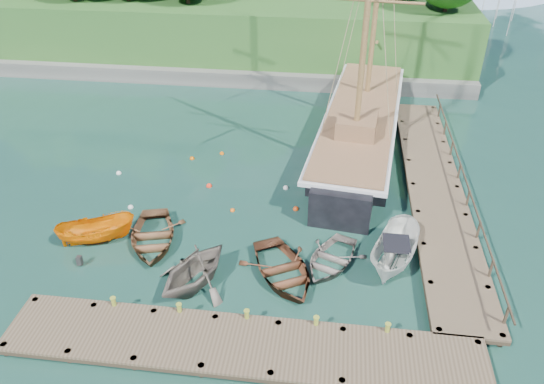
{
  "coord_description": "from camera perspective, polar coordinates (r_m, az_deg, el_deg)",
  "views": [
    {
      "loc": [
        5.15,
        -21.11,
        17.73
      ],
      "look_at": [
        2.08,
        2.84,
        2.0
      ],
      "focal_mm": 35.0,
      "sensor_mm": 36.0,
      "label": 1
    }
  ],
  "objects": [
    {
      "name": "mooring_buoy_5",
      "position": [
        36.77,
        -5.42,
        4.1
      ],
      "size": [
        0.3,
        0.3,
        0.3
      ],
      "primitive_type": "sphere",
      "color": "#EA5D04",
      "rests_on": "ground"
    },
    {
      "name": "rowboat_0",
      "position": [
        29.16,
        -12.69,
        -5.33
      ],
      "size": [
        4.58,
        5.58,
        1.01
      ],
      "primitive_type": "imported",
      "rotation": [
        0.0,
        0.0,
        0.25
      ],
      "color": "brown",
      "rests_on": "ground"
    },
    {
      "name": "mooring_buoy_6",
      "position": [
        35.73,
        -16.15,
        1.91
      ],
      "size": [
        0.33,
        0.33,
        0.33
      ],
      "primitive_type": "sphere",
      "color": "white",
      "rests_on": "ground"
    },
    {
      "name": "mooring_buoy_3",
      "position": [
        32.84,
        1.49,
        0.4
      ],
      "size": [
        0.35,
        0.35,
        0.35
      ],
      "primitive_type": "sphere",
      "color": "silver",
      "rests_on": "ground"
    },
    {
      "name": "bollard_1",
      "position": [
        24.66,
        -9.76,
        -13.5
      ],
      "size": [
        0.26,
        0.26,
        0.45
      ],
      "primitive_type": "cylinder",
      "color": "olive",
      "rests_on": "ground"
    },
    {
      "name": "mooring_buoy_4",
      "position": [
        36.4,
        -8.59,
        3.54
      ],
      "size": [
        0.32,
        0.32,
        0.32
      ],
      "primitive_type": "sphere",
      "color": "#DD5D01",
      "rests_on": "ground"
    },
    {
      "name": "rowboat_2",
      "position": [
        26.41,
        1.15,
        -9.08
      ],
      "size": [
        5.45,
        6.02,
        1.02
      ],
      "primitive_type": "imported",
      "rotation": [
        0.0,
        0.0,
        0.5
      ],
      "color": "#542E1B",
      "rests_on": "ground"
    },
    {
      "name": "mooring_buoy_7",
      "position": [
        30.96,
        2.58,
        -1.89
      ],
      "size": [
        0.35,
        0.35,
        0.35
      ],
      "primitive_type": "sphere",
      "color": "#D04313",
      "rests_on": "ground"
    },
    {
      "name": "mooring_buoy_1",
      "position": [
        33.25,
        -6.78,
        0.6
      ],
      "size": [
        0.37,
        0.37,
        0.37
      ],
      "primitive_type": "sphere",
      "color": "red",
      "rests_on": "ground"
    },
    {
      "name": "mooring_buoy_2",
      "position": [
        30.9,
        -4.27,
        -2.03
      ],
      "size": [
        0.28,
        0.28,
        0.28
      ],
      "primitive_type": "sphere",
      "color": "#DA560D",
      "rests_on": "ground"
    },
    {
      "name": "mooring_buoy_0",
      "position": [
        32.16,
        -14.96,
        -1.64
      ],
      "size": [
        0.33,
        0.33,
        0.33
      ],
      "primitive_type": "sphere",
      "color": "silver",
      "rests_on": "ground"
    },
    {
      "name": "dock_near",
      "position": [
        22.86,
        -3.31,
        -16.16
      ],
      "size": [
        20.0,
        3.2,
        1.1
      ],
      "color": "#4B3B2A",
      "rests_on": "ground"
    },
    {
      "name": "bollard_0",
      "position": [
        25.58,
        -16.38,
        -12.54
      ],
      "size": [
        0.26,
        0.26,
        0.45
      ],
      "primitive_type": "cylinder",
      "color": "olive",
      "rests_on": "ground"
    },
    {
      "name": "cabin_boat_white",
      "position": [
        27.71,
        12.89,
        -7.71
      ],
      "size": [
        3.44,
        5.4,
        1.95
      ],
      "primitive_type": "imported",
      "rotation": [
        0.0,
        0.0,
        -0.33
      ],
      "color": "silver",
      "rests_on": "ground"
    },
    {
      "name": "bollard_2",
      "position": [
        24.09,
        -2.68,
        -14.34
      ],
      "size": [
        0.26,
        0.26,
        0.45
      ],
      "primitive_type": "cylinder",
      "color": "olive",
      "rests_on": "ground"
    },
    {
      "name": "schooner",
      "position": [
        37.72,
        9.41,
        6.44
      ],
      "size": [
        7.17,
        26.94,
        19.66
      ],
      "rotation": [
        0.0,
        0.0,
        -0.12
      ],
      "color": "black",
      "rests_on": "ground"
    },
    {
      "name": "rowboat_3",
      "position": [
        27.27,
        6.26,
        -7.71
      ],
      "size": [
        4.27,
        4.91,
        0.85
      ],
      "primitive_type": "imported",
      "rotation": [
        0.0,
        0.0,
        -0.39
      ],
      "color": "#6E645D",
      "rests_on": "ground"
    },
    {
      "name": "rowboat_1",
      "position": [
        26.25,
        -8.25,
        -9.84
      ],
      "size": [
        5.29,
        5.56,
        2.29
      ],
      "primitive_type": "imported",
      "rotation": [
        0.0,
        0.0,
        -0.46
      ],
      "color": "#645A50",
      "rests_on": "ground"
    },
    {
      "name": "ground",
      "position": [
        28.04,
        -5.0,
        -6.28
      ],
      "size": [
        160.0,
        160.0,
        0.0
      ],
      "primitive_type": "plane",
      "color": "#1A3D35",
      "rests_on": "ground"
    },
    {
      "name": "motorboat_orange",
      "position": [
        30.01,
        -18.16,
        -5.07
      ],
      "size": [
        4.4,
        2.94,
        1.59
      ],
      "primitive_type": "imported",
      "rotation": [
        0.0,
        0.0,
        1.94
      ],
      "color": "orange",
      "rests_on": "ground"
    },
    {
      "name": "bollard_3",
      "position": [
        23.89,
        4.69,
        -14.98
      ],
      "size": [
        0.26,
        0.26,
        0.45
      ],
      "primitive_type": "cylinder",
      "color": "olive",
      "rests_on": "ground"
    },
    {
      "name": "dock_east",
      "position": [
        33.61,
        17.08,
        0.49
      ],
      "size": [
        3.2,
        24.0,
        1.1
      ],
      "color": "#4B3B2A",
      "rests_on": "ground"
    },
    {
      "name": "bollard_4",
      "position": [
        24.06,
        12.1,
        -15.39
      ],
      "size": [
        0.26,
        0.26,
        0.45
      ],
      "primitive_type": "cylinder",
      "color": "olive",
      "rests_on": "ground"
    }
  ]
}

